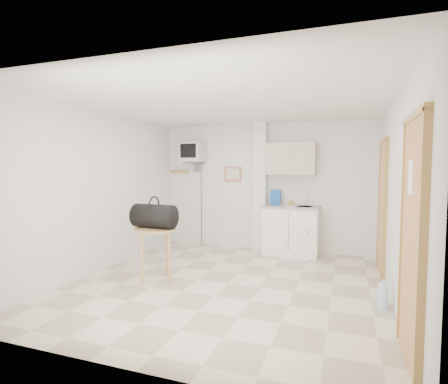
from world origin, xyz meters
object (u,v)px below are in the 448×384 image
(water_bottle, at_px, (383,295))
(round_table, at_px, (155,236))
(crt_television, at_px, (193,153))
(duffel_bag, at_px, (154,216))

(water_bottle, bearing_deg, round_table, 179.67)
(crt_television, bearing_deg, round_table, -79.80)
(round_table, height_order, duffel_bag, duffel_bag)
(crt_television, xyz_separation_m, water_bottle, (3.43, -2.22, -1.79))
(crt_television, height_order, duffel_bag, crt_television)
(duffel_bag, bearing_deg, round_table, -54.55)
(crt_television, distance_m, duffel_bag, 2.41)
(round_table, relative_size, duffel_bag, 1.16)
(duffel_bag, distance_m, water_bottle, 3.16)
(round_table, bearing_deg, water_bottle, -0.33)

